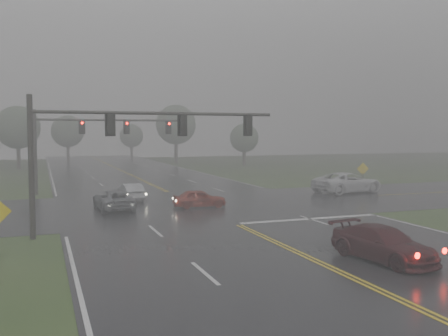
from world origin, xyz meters
name	(u,v)px	position (x,y,z in m)	size (l,w,h in m)	color
ground	(434,317)	(0.00, 0.00, 0.00)	(180.00, 180.00, 0.00)	#29411B
main_road	(204,209)	(0.00, 20.00, 0.00)	(18.00, 160.00, 0.02)	black
cross_street	(195,205)	(0.00, 22.00, 0.00)	(120.00, 14.00, 0.02)	black
stop_bar	(310,219)	(4.50, 14.40, 0.00)	(8.50, 0.50, 0.01)	silver
sedan_maroon	(383,261)	(2.43, 5.27, 0.00)	(1.83, 4.51, 1.31)	#34090D
sedan_red	(200,208)	(-0.06, 20.81, 0.00)	(1.40, 3.49, 1.19)	maroon
sedan_silver	(131,200)	(-3.69, 25.91, 0.00)	(1.31, 3.75, 1.23)	#B3B6BB
car_grey	(114,210)	(-5.50, 21.74, 0.00)	(2.07, 4.48, 1.25)	slate
pickup_white	(347,193)	(13.75, 24.40, 0.00)	(2.76, 5.99, 1.66)	silver
signal_gantry_near	(114,137)	(-6.46, 14.17, 4.68)	(12.15, 0.29, 6.66)	black
signal_gantry_far	(84,135)	(-6.46, 31.66, 4.75)	(12.11, 0.34, 6.76)	black
sign_diamond_east	(363,172)	(15.38, 24.62, 1.64)	(1.00, 0.23, 2.44)	black
tree_nw_a	(18,128)	(-12.68, 62.71, 5.65)	(5.85, 5.85, 8.60)	#342A21
tree_ne_a	(176,125)	(10.92, 68.87, 6.27)	(6.50, 6.50, 9.54)	#342A21
tree_n_mid	(68,132)	(-5.57, 77.11, 5.16)	(5.35, 5.35, 7.86)	#342A21
tree_e_near	(244,138)	(18.80, 58.78, 4.15)	(4.31, 4.31, 6.33)	#342A21
tree_n_far	(131,136)	(6.76, 87.09, 4.36)	(4.52, 4.52, 6.64)	#342A21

